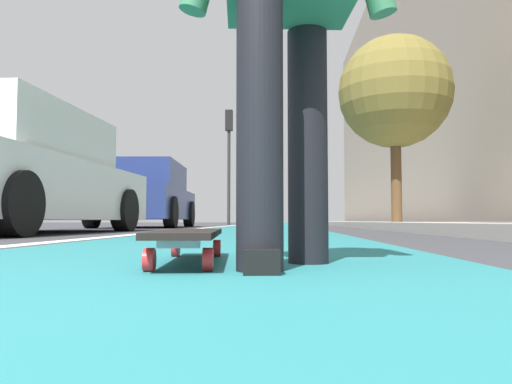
{
  "coord_description": "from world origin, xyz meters",
  "views": [
    {
      "loc": [
        -0.48,
        -0.38,
        0.15
      ],
      "look_at": [
        13.55,
        0.33,
        0.98
      ],
      "focal_mm": 34.51,
      "sensor_mm": 36.0,
      "label": 1
    }
  ],
  "objects_px": {
    "traffic_light": "(229,146)",
    "street_tree_mid": "(395,92)",
    "parked_car_mid": "(146,197)",
    "parked_car_near": "(11,175)",
    "skateboard": "(189,236)"
  },
  "relations": [
    {
      "from": "parked_car_near",
      "to": "street_tree_mid",
      "type": "height_order",
      "value": "street_tree_mid"
    },
    {
      "from": "parked_car_near",
      "to": "traffic_light",
      "type": "relative_size",
      "value": 1.0
    },
    {
      "from": "skateboard",
      "to": "traffic_light",
      "type": "distance_m",
      "value": 17.34
    },
    {
      "from": "parked_car_mid",
      "to": "traffic_light",
      "type": "distance_m",
      "value": 7.89
    },
    {
      "from": "skateboard",
      "to": "street_tree_mid",
      "type": "bearing_deg",
      "value": -16.89
    },
    {
      "from": "parked_car_mid",
      "to": "traffic_light",
      "type": "xyz_separation_m",
      "value": [
        7.45,
        -1.15,
        2.33
      ]
    },
    {
      "from": "traffic_light",
      "to": "street_tree_mid",
      "type": "distance_m",
      "value": 8.24
    },
    {
      "from": "skateboard",
      "to": "parked_car_near",
      "type": "xyz_separation_m",
      "value": [
        3.95,
        2.88,
        0.6
      ]
    },
    {
      "from": "parked_car_near",
      "to": "street_tree_mid",
      "type": "bearing_deg",
      "value": -43.39
    },
    {
      "from": "traffic_light",
      "to": "parked_car_mid",
      "type": "bearing_deg",
      "value": 171.2
    },
    {
      "from": "parked_car_mid",
      "to": "street_tree_mid",
      "type": "xyz_separation_m",
      "value": [
        0.75,
        -5.94,
        2.58
      ]
    },
    {
      "from": "skateboard",
      "to": "traffic_light",
      "type": "relative_size",
      "value": 0.19
    },
    {
      "from": "parked_car_near",
      "to": "parked_car_mid",
      "type": "relative_size",
      "value": 1.03
    },
    {
      "from": "traffic_light",
      "to": "street_tree_mid",
      "type": "height_order",
      "value": "street_tree_mid"
    },
    {
      "from": "parked_car_mid",
      "to": "traffic_light",
      "type": "height_order",
      "value": "traffic_light"
    }
  ]
}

